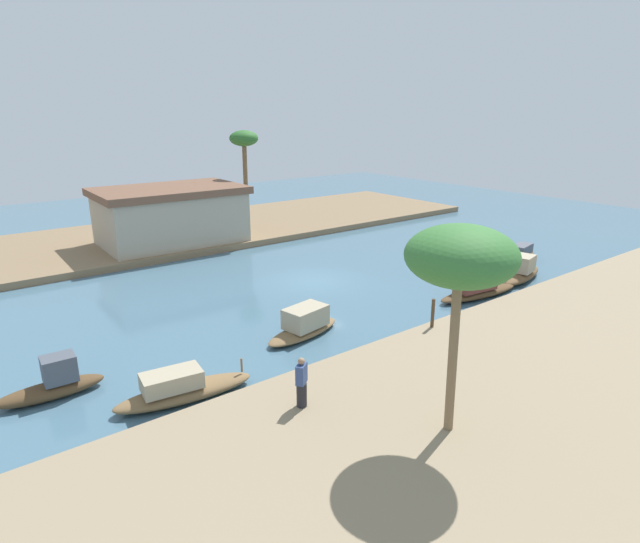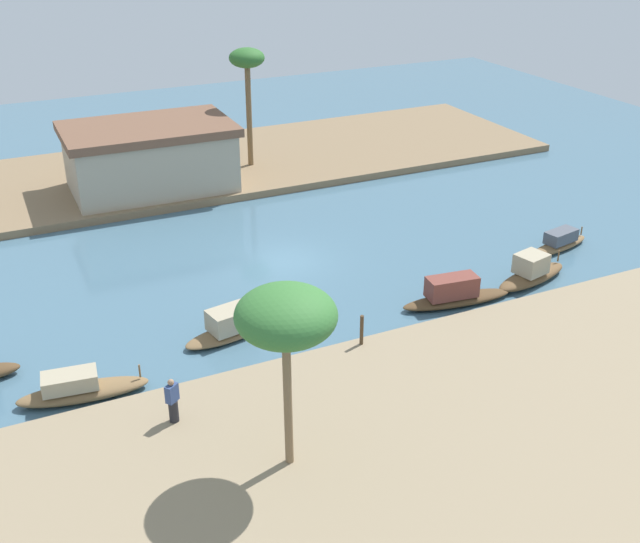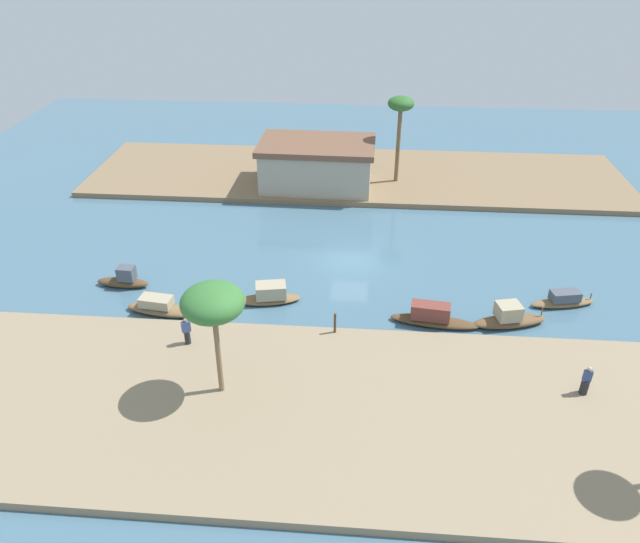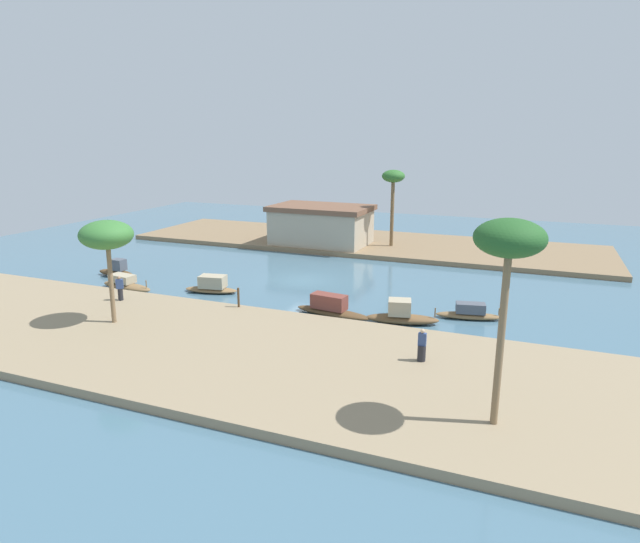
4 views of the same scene
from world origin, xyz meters
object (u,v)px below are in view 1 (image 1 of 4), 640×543
(sampan_near_left_bank, at_px, (304,324))
(sampan_with_red_awning, at_px, (53,384))
(person_by_mooring, at_px, (302,384))
(sampan_foreground, at_px, (182,389))
(palm_tree_right_tall, at_px, (244,144))
(riverside_building, at_px, (171,215))
(sampan_midstream, at_px, (522,271))
(sampan_downstream_large, at_px, (477,288))
(sampan_upstream_small, at_px, (521,254))
(mooring_post, at_px, (433,313))
(palm_tree_left_near, at_px, (461,258))

(sampan_near_left_bank, bearing_deg, sampan_with_red_awning, 163.30)
(person_by_mooring, bearing_deg, sampan_foreground, 91.26)
(palm_tree_right_tall, xyz_separation_m, riverside_building, (-6.54, -1.44, -4.25))
(sampan_midstream, bearing_deg, sampan_with_red_awning, 161.15)
(sampan_with_red_awning, height_order, riverside_building, riverside_building)
(sampan_downstream_large, height_order, sampan_foreground, sampan_downstream_large)
(sampan_midstream, height_order, person_by_mooring, person_by_mooring)
(sampan_foreground, bearing_deg, riverside_building, 75.57)
(sampan_downstream_large, distance_m, person_by_mooring, 13.45)
(sampan_near_left_bank, xyz_separation_m, person_by_mooring, (-3.60, -4.85, 0.69))
(sampan_downstream_large, relative_size, sampan_midstream, 1.15)
(palm_tree_right_tall, relative_size, riverside_building, 0.75)
(sampan_foreground, height_order, sampan_midstream, sampan_midstream)
(sampan_upstream_small, distance_m, mooring_post, 13.85)
(palm_tree_left_near, height_order, palm_tree_right_tall, palm_tree_right_tall)
(sampan_near_left_bank, distance_m, mooring_post, 5.23)
(sampan_near_left_bank, relative_size, sampan_with_red_awning, 1.18)
(sampan_foreground, xyz_separation_m, palm_tree_right_tall, (13.93, 20.06, 6.13))
(sampan_midstream, xyz_separation_m, riverside_building, (-12.29, 18.24, 1.78))
(person_by_mooring, height_order, palm_tree_right_tall, palm_tree_right_tall)
(riverside_building, bearing_deg, sampan_with_red_awning, -122.37)
(sampan_foreground, bearing_deg, sampan_with_red_awning, 147.30)
(palm_tree_left_near, relative_size, riverside_building, 0.61)
(sampan_downstream_large, xyz_separation_m, sampan_near_left_bank, (-9.41, 1.53, -0.01))
(sampan_with_red_awning, relative_size, palm_tree_left_near, 0.58)
(sampan_downstream_large, relative_size, riverside_building, 0.54)
(sampan_midstream, relative_size, palm_tree_left_near, 0.76)
(sampan_foreground, height_order, palm_tree_left_near, palm_tree_left_near)
(sampan_with_red_awning, height_order, mooring_post, mooring_post)
(sampan_upstream_small, height_order, palm_tree_right_tall, palm_tree_right_tall)
(person_by_mooring, distance_m, palm_tree_right_tall, 26.47)
(riverside_building, bearing_deg, person_by_mooring, -101.64)
(palm_tree_left_near, bearing_deg, sampan_foreground, 127.38)
(sampan_upstream_small, xyz_separation_m, riverside_building, (-15.86, 15.97, 1.90))
(sampan_foreground, relative_size, person_by_mooring, 2.88)
(sampan_midstream, bearing_deg, sampan_near_left_bank, 161.43)
(sampan_with_red_awning, xyz_separation_m, sampan_upstream_small, (26.44, -0.01, -0.09))
(palm_tree_left_near, bearing_deg, riverside_building, 84.56)
(person_by_mooring, xyz_separation_m, palm_tree_right_tall, (11.49, 23.24, 5.35))
(sampan_near_left_bank, height_order, palm_tree_right_tall, palm_tree_right_tall)
(sampan_with_red_awning, xyz_separation_m, person_by_mooring, (5.62, -5.84, 0.70))
(sampan_near_left_bank, bearing_deg, sampan_downstream_large, -19.81)
(sampan_upstream_small, bearing_deg, mooring_post, -173.42)
(palm_tree_left_near, bearing_deg, mooring_post, 44.14)
(sampan_upstream_small, height_order, person_by_mooring, person_by_mooring)
(sampan_near_left_bank, bearing_deg, riverside_building, 74.86)
(sampan_with_red_awning, distance_m, riverside_building, 19.23)
(sampan_foreground, distance_m, mooring_post, 10.22)
(sampan_downstream_large, height_order, palm_tree_right_tall, palm_tree_right_tall)
(riverside_building, bearing_deg, sampan_near_left_bank, -93.40)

